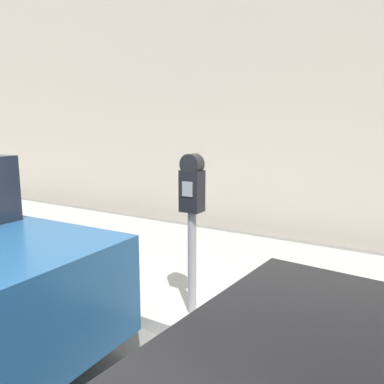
% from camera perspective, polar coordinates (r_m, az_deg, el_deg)
% --- Properties ---
extents(sidewalk, '(24.00, 2.80, 0.12)m').
position_cam_1_polar(sidewalk, '(4.47, 4.64, -12.03)').
color(sidewalk, '#ADAAA3').
rests_on(sidewalk, ground_plane).
extents(building_facade, '(24.00, 0.30, 6.74)m').
position_cam_1_polar(building_facade, '(6.30, 14.41, 24.66)').
color(building_facade, beige).
rests_on(building_facade, ground_plane).
extents(parking_meter, '(0.18, 0.15, 1.39)m').
position_cam_1_polar(parking_meter, '(3.15, -0.00, -2.33)').
color(parking_meter, gray).
rests_on(parking_meter, sidewalk).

